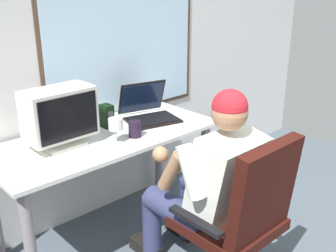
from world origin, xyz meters
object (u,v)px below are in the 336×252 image
desk (107,155)px  office_chair (244,212)px  laptop (148,109)px  desk_speaker (107,116)px  wine_glass (116,125)px  coffee_mug (135,129)px  person_seated (208,182)px  crt_monitor (60,114)px

desk → office_chair: bearing=-76.9°
laptop → desk_speaker: 0.32m
office_chair → laptop: (0.19, 1.01, 0.28)m
wine_glass → coffee_mug: (0.14, -0.01, -0.06)m
office_chair → laptop: laptop is taller
laptop → desk_speaker: (-0.32, 0.04, 0.01)m
wine_glass → desk_speaker: size_ratio=0.99×
desk → desk_speaker: size_ratio=9.55×
office_chair → coffee_mug: office_chair is taller
desk → laptop: (0.41, 0.07, 0.20)m
person_seated → coffee_mug: size_ratio=11.65×
crt_monitor → person_seated: bearing=-54.7°
laptop → coffee_mug: (-0.29, -0.21, -0.01)m
desk → laptop: 0.46m
person_seated → wine_glass: (-0.23, 0.54, 0.25)m
wine_glass → desk_speaker: 0.28m
crt_monitor → coffee_mug: 0.47m
person_seated → wine_glass: person_seated is taller
laptop → coffee_mug: 0.36m
office_chair → person_seated: person_seated is taller
crt_monitor → laptop: 0.71m
person_seated → wine_glass: 0.64m
crt_monitor → wine_glass: bearing=-32.5°
crt_monitor → laptop: size_ratio=0.96×
desk → wine_glass: 0.28m
wine_glass → desk_speaker: desk_speaker is taller
office_chair → wine_glass: office_chair is taller
crt_monitor → desk_speaker: bearing=12.1°
office_chair → desk: bearing=103.1°
person_seated → coffee_mug: bearing=100.0°
wine_glass → coffee_mug: wine_glass is taller
person_seated → desk_speaker: 0.83m
desk → person_seated: size_ratio=1.26×
wine_glass → coffee_mug: bearing=-2.3°
office_chair → desk_speaker: bearing=96.7°
person_seated → coffee_mug: 0.58m
crt_monitor → office_chair: bearing=-62.7°
office_chair → laptop: bearing=79.3°
laptop → coffee_mug: bearing=-143.1°
wine_glass → laptop: bearing=26.2°
desk → crt_monitor: (-0.28, 0.03, 0.34)m
desk → person_seated: person_seated is taller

